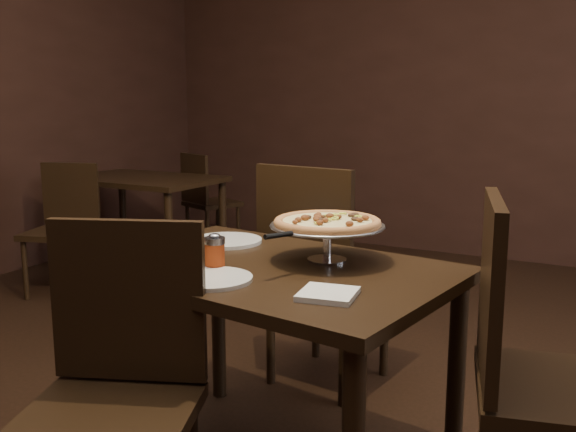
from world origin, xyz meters
The scene contains 16 objects.
room centered at (0.06, 0.03, 1.40)m, with size 6.04×7.04×2.84m.
dining_table centered at (-0.01, 0.03, 0.63)m, with size 1.25×0.92×0.73m.
background_table centered at (-2.20, 1.90, 0.60)m, with size 1.11×0.74×0.69m.
pizza_stand centered at (0.13, 0.17, 0.85)m, with size 0.38×0.38×0.16m.
parmesan_shaker centered at (-0.22, -0.13, 0.78)m, with size 0.06×0.06×0.11m.
pepper_flake_shaker centered at (-0.13, -0.10, 0.78)m, with size 0.07×0.07×0.12m.
packet_caddy centered at (-0.42, -0.01, 0.76)m, with size 0.10×0.10×0.08m.
napkin_stack centered at (0.31, -0.19, 0.73)m, with size 0.15×0.15×0.02m, color silver.
plate_left centered at (-0.31, 0.24, 0.73)m, with size 0.27×0.27×0.01m, color silver.
plate_near centered at (-0.06, -0.21, 0.73)m, with size 0.25×0.25×0.01m, color silver.
serving_spatula centered at (0.09, -0.07, 0.85)m, with size 0.12×0.12×0.02m.
chair_far centered at (-0.16, 0.72, 0.54)m, with size 0.51×0.51×0.98m.
chair_near centered at (-0.15, -0.53, 0.51)m, with size 0.57×0.57×0.93m.
chair_side centered at (0.82, 0.06, 0.54)m, with size 0.57×0.57×1.00m.
bg_chair_far centered at (-2.15, 2.62, 0.45)m, with size 0.49×0.49×0.82m.
bg_chair_near centered at (-2.26, 1.20, 0.46)m, with size 0.50×0.50×0.84m.
Camera 1 is at (1.02, -1.69, 1.25)m, focal length 40.00 mm.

